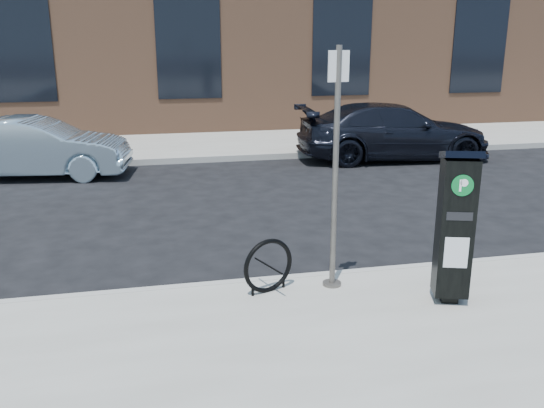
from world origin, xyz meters
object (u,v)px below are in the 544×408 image
object	(u,v)px
car_silver	(35,148)
car_dark	(393,132)
parking_kiosk	(455,225)
bike_rack	(268,266)
sign_pole	(335,173)

from	to	relation	value
car_silver	car_dark	world-z (taller)	car_dark
parking_kiosk	car_silver	size ratio (longest dim) A/B	0.43
parking_kiosk	car_dark	size ratio (longest dim) A/B	0.36
bike_rack	car_dark	size ratio (longest dim) A/B	0.13
bike_rack	car_silver	world-z (taller)	car_silver
parking_kiosk	sign_pole	xyz separation A→B (m)	(-1.19, 0.71, 0.50)
bike_rack	car_silver	size ratio (longest dim) A/B	0.16
car_dark	car_silver	bearing A→B (deg)	95.66
parking_kiosk	car_silver	distance (m)	10.14
sign_pole	bike_rack	distance (m)	1.36
parking_kiosk	bike_rack	xyz separation A→B (m)	(-2.00, 0.69, -0.59)
sign_pole	car_silver	size ratio (longest dim) A/B	0.69
sign_pole	car_silver	bearing A→B (deg)	114.12
parking_kiosk	sign_pole	world-z (taller)	sign_pole
sign_pole	bike_rack	bearing A→B (deg)	173.93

